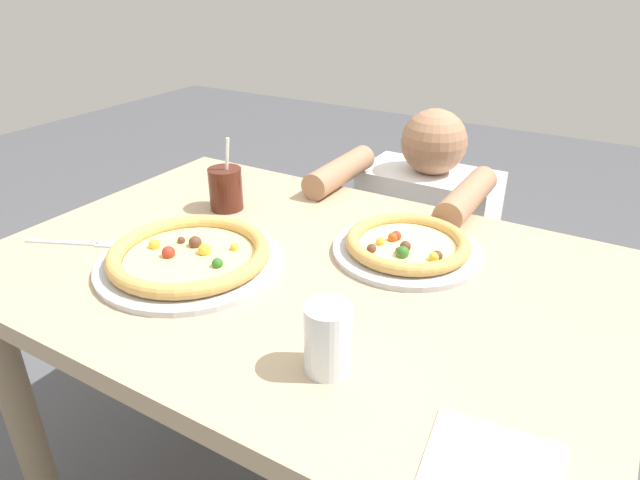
{
  "coord_description": "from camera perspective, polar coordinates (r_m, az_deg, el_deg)",
  "views": [
    {
      "loc": [
        0.53,
        -0.81,
        1.3
      ],
      "look_at": [
        0.01,
        0.07,
        0.78
      ],
      "focal_mm": 31.26,
      "sensor_mm": 36.0,
      "label": 1
    }
  ],
  "objects": [
    {
      "name": "fork",
      "position": [
        1.3,
        -23.67,
        -0.27
      ],
      "size": [
        0.19,
        0.1,
        0.0
      ],
      "color": "silver",
      "rests_on": "dining_table"
    },
    {
      "name": "dining_table",
      "position": [
        1.17,
        -2.09,
        -7.48
      ],
      "size": [
        1.24,
        0.84,
        0.75
      ],
      "color": "tan",
      "rests_on": "ground"
    },
    {
      "name": "drink_cup_colored",
      "position": [
        1.36,
        -9.63,
        5.21
      ],
      "size": [
        0.08,
        0.08,
        0.18
      ],
      "color": "#4C1E14",
      "rests_on": "dining_table"
    },
    {
      "name": "pizza_far",
      "position": [
        1.16,
        8.93,
        -0.58
      ],
      "size": [
        0.31,
        0.31,
        0.04
      ],
      "color": "#B7B7BC",
      "rests_on": "dining_table"
    },
    {
      "name": "diner_seated",
      "position": [
        1.78,
        10.27,
        -3.18
      ],
      "size": [
        0.42,
        0.52,
        0.93
      ],
      "color": "#333847",
      "rests_on": "ground"
    },
    {
      "name": "paper_napkin",
      "position": [
        0.75,
        17.24,
        -21.42
      ],
      "size": [
        0.18,
        0.16,
        0.0
      ],
      "primitive_type": "cube",
      "rotation": [
        0.0,
        0.0,
        0.13
      ],
      "color": "white",
      "rests_on": "dining_table"
    },
    {
      "name": "pizza_near",
      "position": [
        1.13,
        -13.19,
        -1.63
      ],
      "size": [
        0.37,
        0.37,
        0.04
      ],
      "color": "#B7B7BC",
      "rests_on": "dining_table"
    },
    {
      "name": "water_cup_clear",
      "position": [
        0.82,
        0.78,
        -9.97
      ],
      "size": [
        0.07,
        0.07,
        0.11
      ],
      "color": "silver",
      "rests_on": "dining_table"
    }
  ]
}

